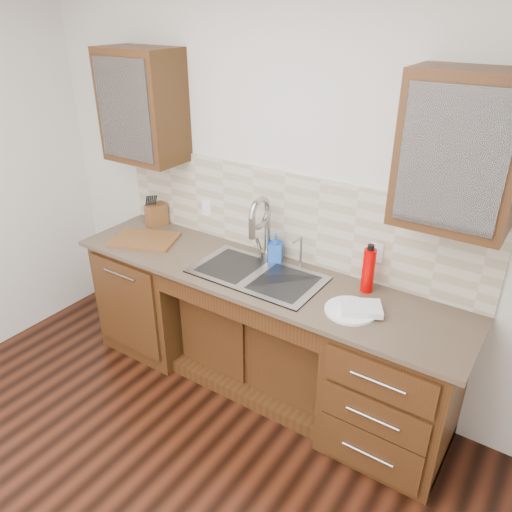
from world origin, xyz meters
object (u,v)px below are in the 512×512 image
Objects in this scene: water_bottle at (368,271)px; soap_bottle at (276,248)px; plate at (351,310)px; knife_block at (157,215)px; cutting_board at (145,240)px.

soap_bottle is at bearing 177.88° from water_bottle.
water_bottle is 0.29m from plate.
soap_bottle is 0.67× the size of plate.
water_bottle is at bearing 12.94° from knife_block.
cutting_board is at bearing -171.63° from water_bottle.
cutting_board is at bearing 179.14° from plate.
soap_bottle is 1.08m from knife_block.
plate is 1.70× the size of knife_block.
water_bottle is 1.61× the size of knife_block.
soap_bottle is 0.99m from cutting_board.
knife_block is at bearing 115.59° from cutting_board.
knife_block is 0.38× the size of cutting_board.
plate is at bearing -0.86° from cutting_board.
plate is at bearing -86.23° from water_bottle.
plate is at bearing 4.49° from knife_block.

